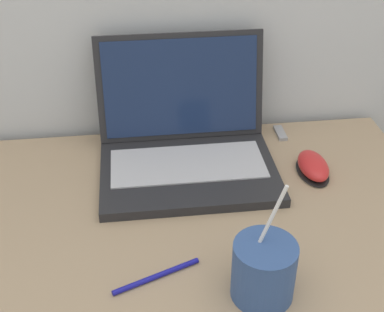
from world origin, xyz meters
TOP-DOWN VIEW (x-y plane):
  - laptop at (0.04, 0.60)m, footprint 0.36×0.31m
  - drink_cup at (0.12, 0.21)m, footprint 0.10×0.10m
  - computer_mouse at (0.30, 0.53)m, footprint 0.06×0.11m
  - usb_stick at (0.28, 0.69)m, footprint 0.02×0.06m
  - pen at (-0.04, 0.26)m, footprint 0.15×0.07m

SIDE VIEW (x-z plane):
  - usb_stick at x=0.28m, z-range 0.75..0.75m
  - pen at x=-0.04m, z-range 0.75..0.75m
  - computer_mouse at x=0.30m, z-range 0.74..0.78m
  - drink_cup at x=0.12m, z-range 0.70..0.90m
  - laptop at x=0.04m, z-range 0.68..0.92m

